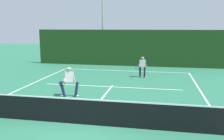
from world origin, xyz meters
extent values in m
plane|color=#2B7253|center=(0.00, 0.00, 0.00)|extent=(80.00, 80.00, 0.00)
cube|color=white|center=(0.00, 11.68, 0.00)|extent=(10.59, 0.10, 0.01)
cube|color=white|center=(0.00, 6.03, 0.00)|extent=(8.63, 0.10, 0.01)
cube|color=white|center=(0.00, 3.20, 0.00)|extent=(0.10, 6.40, 0.01)
cube|color=black|center=(0.00, 0.00, 0.49)|extent=(11.42, 0.02, 0.98)
cube|color=white|center=(0.00, 0.00, 1.00)|extent=(11.42, 0.03, 0.05)
cylinder|color=#1E234C|center=(-1.42, 3.55, 0.40)|extent=(0.29, 0.19, 0.82)
cylinder|color=#1E234C|center=(-2.14, 3.42, 0.40)|extent=(0.35, 0.20, 0.82)
ellipsoid|color=white|center=(-1.42, 3.55, 0.04)|extent=(0.28, 0.15, 0.09)
ellipsoid|color=white|center=(-2.14, 3.42, 0.04)|extent=(0.28, 0.15, 0.09)
cube|color=silver|center=(-1.78, 3.48, 1.09)|extent=(0.47, 0.40, 0.60)
cylinder|color=tan|center=(-1.55, 3.53, 1.06)|extent=(0.24, 0.14, 0.62)
cylinder|color=tan|center=(-2.01, 3.44, 1.06)|extent=(0.19, 0.55, 0.46)
sphere|color=tan|center=(-1.78, 3.48, 1.50)|extent=(0.22, 0.22, 0.22)
cylinder|color=white|center=(-1.78, 3.48, 1.53)|extent=(0.27, 0.27, 0.04)
cylinder|color=black|center=(-2.01, 3.19, 0.85)|extent=(0.08, 0.26, 0.03)
torus|color=black|center=(-1.95, 2.85, 0.85)|extent=(0.29, 0.08, 0.29)
cylinder|color=black|center=(1.85, 9.30, 0.39)|extent=(0.15, 0.15, 0.77)
cylinder|color=black|center=(1.53, 9.32, 0.39)|extent=(0.15, 0.15, 0.77)
ellipsoid|color=white|center=(1.85, 9.30, 0.04)|extent=(0.27, 0.13, 0.09)
ellipsoid|color=white|center=(1.53, 9.32, 0.04)|extent=(0.27, 0.13, 0.09)
cube|color=silver|center=(1.69, 9.31, 1.04)|extent=(0.41, 0.24, 0.54)
cylinder|color=#9E704C|center=(1.91, 9.29, 1.02)|extent=(0.23, 0.11, 0.60)
cylinder|color=#9E704C|center=(1.47, 9.33, 1.02)|extent=(0.13, 0.49, 0.48)
sphere|color=#9E704C|center=(1.69, 9.31, 1.43)|extent=(0.21, 0.21, 0.21)
cylinder|color=white|center=(1.69, 9.31, 1.47)|extent=(0.24, 0.24, 0.04)
cylinder|color=black|center=(1.40, 9.08, 0.81)|extent=(0.05, 0.26, 0.03)
torus|color=black|center=(1.38, 8.74, 0.81)|extent=(0.29, 0.04, 0.29)
sphere|color=#D1E033|center=(-3.43, 2.23, 0.03)|extent=(0.07, 0.07, 0.07)
sphere|color=#D1E033|center=(-1.80, 7.74, 0.03)|extent=(0.07, 0.07, 0.07)
cube|color=#1A3B16|center=(0.00, 14.41, 1.71)|extent=(17.95, 0.12, 3.41)
cylinder|color=#9EA39E|center=(-2.85, 16.08, 4.23)|extent=(0.18, 0.18, 8.46)
camera|label=1|loc=(2.84, -8.50, 3.71)|focal=39.19mm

